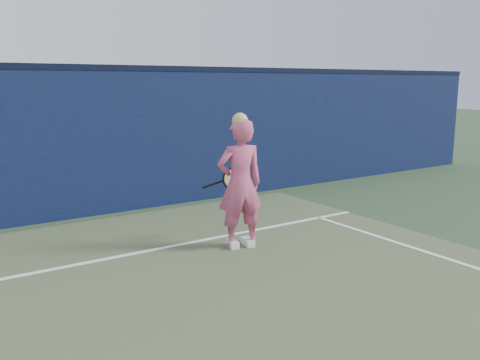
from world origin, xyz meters
TOP-DOWN VIEW (x-y plane):
  - player at (2.83, 3.49)m, footprint 0.74×0.56m
  - racket at (2.92, 3.90)m, footprint 0.58×0.22m

SIDE VIEW (x-z plane):
  - racket at x=2.92m, z-range 0.74..1.07m
  - player at x=2.83m, z-range -0.03..1.86m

